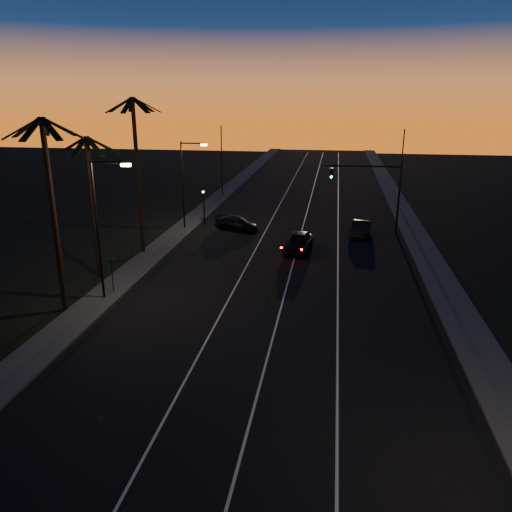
% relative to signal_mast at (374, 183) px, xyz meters
% --- Properties ---
extents(road, '(20.00, 170.00, 0.01)m').
position_rel_signal_mast_xyz_m(road, '(-7.14, -9.99, -4.78)').
color(road, black).
rests_on(road, ground).
extents(sidewalk_left, '(2.40, 170.00, 0.16)m').
position_rel_signal_mast_xyz_m(sidewalk_left, '(-18.34, -9.99, -4.70)').
color(sidewalk_left, '#3D3D3B').
rests_on(sidewalk_left, ground).
extents(sidewalk_right, '(2.40, 170.00, 0.16)m').
position_rel_signal_mast_xyz_m(sidewalk_right, '(4.06, -9.99, -4.70)').
color(sidewalk_right, '#3D3D3B').
rests_on(sidewalk_right, ground).
extents(lane_stripe_left, '(0.12, 160.00, 0.01)m').
position_rel_signal_mast_xyz_m(lane_stripe_left, '(-10.14, -9.99, -4.76)').
color(lane_stripe_left, silver).
rests_on(lane_stripe_left, road).
extents(lane_stripe_mid, '(0.12, 160.00, 0.01)m').
position_rel_signal_mast_xyz_m(lane_stripe_mid, '(-6.64, -9.99, -4.76)').
color(lane_stripe_mid, silver).
rests_on(lane_stripe_mid, road).
extents(lane_stripe_right, '(0.12, 160.00, 0.01)m').
position_rel_signal_mast_xyz_m(lane_stripe_right, '(-3.14, -9.99, -4.76)').
color(lane_stripe_right, silver).
rests_on(lane_stripe_right, road).
extents(palm_near, '(4.25, 4.16, 11.53)m').
position_rel_signal_mast_xyz_m(palm_near, '(-19.74, -21.99, 2.29)').
color(palm_near, black).
rests_on(palm_near, ground).
extents(palm_mid, '(4.25, 4.16, 10.03)m').
position_rel_signal_mast_xyz_m(palm_mid, '(-20.34, -15.99, 1.47)').
color(palm_mid, black).
rests_on(palm_mid, ground).
extents(palm_far, '(4.25, 4.16, 12.53)m').
position_rel_signal_mast_xyz_m(palm_far, '(-19.34, -9.99, 2.83)').
color(palm_far, black).
rests_on(palm_far, ground).
extents(streetlight_left_near, '(2.55, 0.26, 9.00)m').
position_rel_signal_mast_xyz_m(streetlight_left_near, '(-17.84, -19.99, 0.54)').
color(streetlight_left_near, black).
rests_on(streetlight_left_near, ground).
extents(streetlight_left_far, '(2.55, 0.26, 8.50)m').
position_rel_signal_mast_xyz_m(streetlight_left_far, '(-17.82, -1.99, 0.28)').
color(streetlight_left_far, black).
rests_on(streetlight_left_far, ground).
extents(street_sign, '(0.70, 0.06, 2.60)m').
position_rel_signal_mast_xyz_m(street_sign, '(-17.94, -18.99, -3.13)').
color(street_sign, black).
rests_on(street_sign, ground).
extents(signal_mast, '(7.10, 0.41, 7.00)m').
position_rel_signal_mast_xyz_m(signal_mast, '(0.00, 0.00, 0.00)').
color(signal_mast, black).
rests_on(signal_mast, ground).
extents(signal_post, '(0.28, 0.37, 4.20)m').
position_rel_signal_mast_xyz_m(signal_post, '(-16.64, -0.01, -1.89)').
color(signal_post, black).
rests_on(signal_post, ground).
extents(far_pole_left, '(0.14, 0.14, 9.00)m').
position_rel_signal_mast_xyz_m(far_pole_left, '(-18.14, 15.01, -0.28)').
color(far_pole_left, black).
rests_on(far_pole_left, ground).
extents(far_pole_right, '(0.14, 0.14, 9.00)m').
position_rel_signal_mast_xyz_m(far_pole_right, '(3.86, 12.01, -0.28)').
color(far_pole_right, black).
rests_on(far_pole_right, ground).
extents(lead_car, '(2.52, 5.54, 1.64)m').
position_rel_signal_mast_xyz_m(lead_car, '(-6.47, -7.59, -3.95)').
color(lead_car, black).
rests_on(lead_car, road).
extents(right_car, '(2.28, 4.37, 1.37)m').
position_rel_signal_mast_xyz_m(right_car, '(-1.14, -1.77, -4.08)').
color(right_car, black).
rests_on(right_car, road).
extents(cross_car, '(4.83, 3.39, 1.30)m').
position_rel_signal_mast_xyz_m(cross_car, '(-12.97, -1.58, -4.12)').
color(cross_car, black).
rests_on(cross_car, road).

